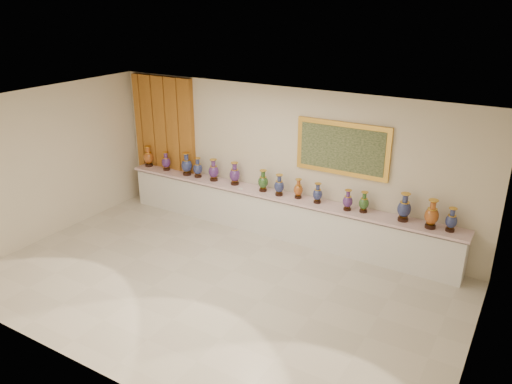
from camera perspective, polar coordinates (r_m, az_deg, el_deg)
ground at (r=8.65m, az=-4.76°, el=-10.62°), size 8.00×8.00×0.00m
room at (r=11.12m, az=-7.67°, el=5.60°), size 8.00×8.00×8.00m
counter at (r=10.15m, az=2.58°, el=-2.67°), size 7.28×0.48×0.90m
vase_0 at (r=11.81m, az=-12.20°, el=3.91°), size 0.29×0.29×0.48m
vase_1 at (r=11.46m, az=-10.24°, el=3.40°), size 0.26×0.26×0.43m
vase_2 at (r=11.06m, az=-7.93°, el=3.06°), size 0.27×0.27×0.51m
vase_3 at (r=10.91m, az=-6.68°, el=2.68°), size 0.21×0.21×0.44m
vase_4 at (r=10.66m, az=-4.87°, el=2.40°), size 0.28×0.28×0.48m
vase_5 at (r=10.41m, az=-2.45°, el=1.99°), size 0.27×0.27×0.48m
vase_6 at (r=10.04m, az=0.82°, el=1.18°), size 0.22×0.22×0.45m
vase_7 at (r=9.84m, az=2.67°, el=0.69°), size 0.22×0.22×0.43m
vase_8 at (r=9.74m, az=4.86°, el=0.28°), size 0.22×0.22×0.39m
vase_9 at (r=9.55m, az=7.05°, el=-0.24°), size 0.23×0.23×0.40m
vase_10 at (r=9.31m, az=10.43°, el=-1.03°), size 0.24×0.24×0.40m
vase_11 at (r=9.28m, az=12.23°, el=-1.24°), size 0.23×0.23×0.40m
vase_12 at (r=9.08m, az=16.57°, el=-1.82°), size 0.29×0.29×0.52m
vase_13 at (r=8.94m, az=19.44°, el=-2.54°), size 0.25×0.25×0.52m
vase_14 at (r=8.95m, az=21.42°, el=-3.09°), size 0.24×0.24×0.42m
label_card at (r=10.24m, az=-1.78°, el=0.39°), size 0.10×0.06×0.00m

